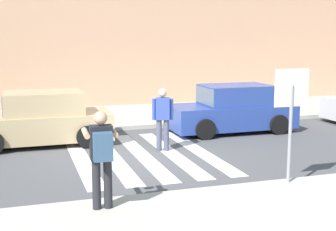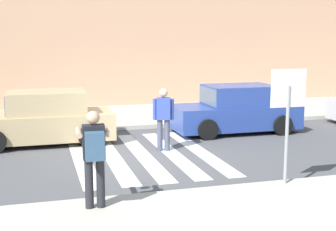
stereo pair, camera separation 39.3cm
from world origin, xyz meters
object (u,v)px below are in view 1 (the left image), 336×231
Objects in this scene: pedestrian_crossing at (163,116)px; parked_car_tan at (41,120)px; stop_sign at (291,101)px; parked_car_blue at (233,110)px; photographer_with_backpack at (102,152)px.

pedestrian_crossing reaches higher than parked_car_tan.
stop_sign is 5.99m from parked_car_blue.
pedestrian_crossing is at bearing 111.36° from stop_sign.
parked_car_tan and parked_car_blue have the same top height.
photographer_with_backpack is at bearing -83.01° from parked_car_tan.
photographer_with_backpack reaches higher than parked_car_tan.
parked_car_blue is (6.12, -0.00, 0.00)m from parked_car_tan.
pedestrian_crossing is 3.64m from parked_car_tan.
photographer_with_backpack is at bearing -131.56° from parked_car_blue.
photographer_with_backpack is (-3.92, -0.36, -0.67)m from stop_sign.
photographer_with_backpack is 8.11m from parked_car_blue.
parked_car_tan is 6.12m from parked_car_blue.
parked_car_blue is at bearing -0.00° from parked_car_tan.
stop_sign reaches higher than parked_car_blue.
pedestrian_crossing is at bearing 60.46° from photographer_with_backpack.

